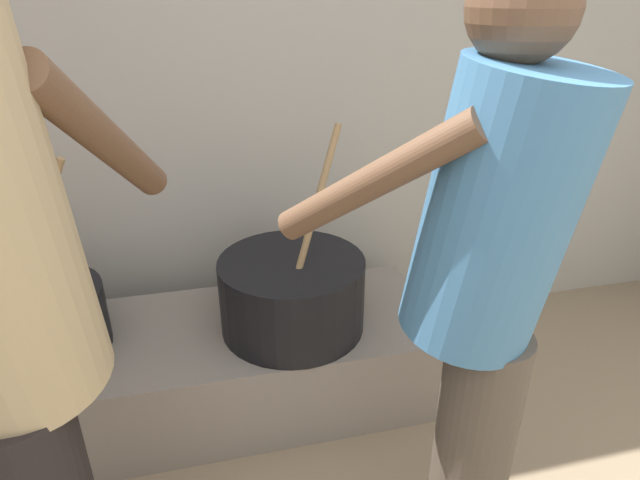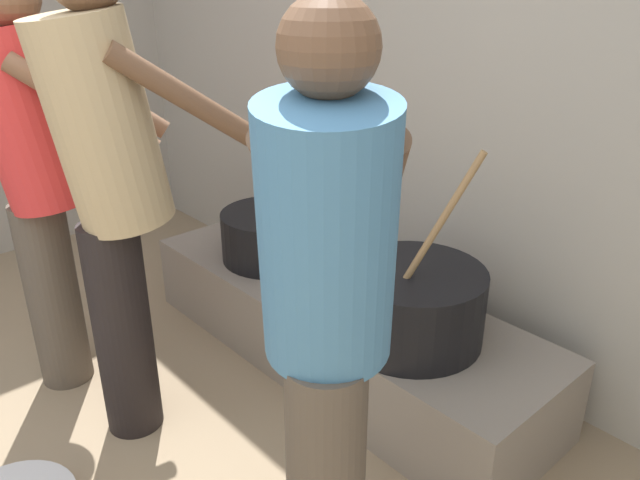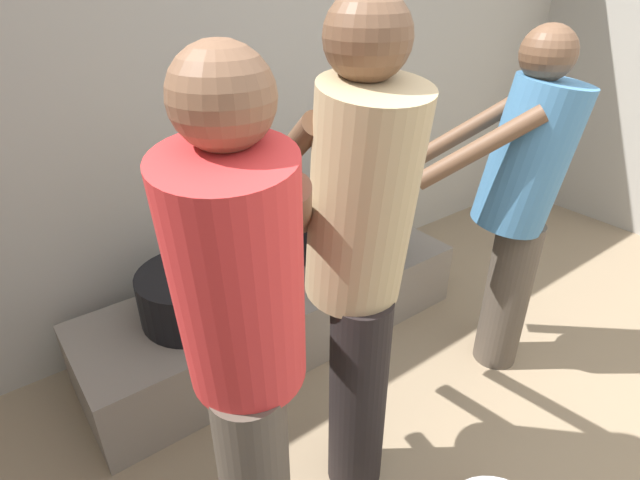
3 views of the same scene
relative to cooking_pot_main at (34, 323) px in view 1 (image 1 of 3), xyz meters
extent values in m
cube|color=#9E998E|center=(0.70, 0.52, 0.76)|extent=(5.24, 0.20, 2.44)
cube|color=slate|center=(0.43, 0.00, -0.29)|extent=(1.92, 0.60, 0.34)
cylinder|color=black|center=(0.00, 0.00, 0.00)|extent=(0.46, 0.46, 0.22)
cylinder|color=#937047|center=(0.08, 0.00, 0.31)|extent=(0.26, 0.06, 0.51)
cylinder|color=black|center=(0.87, -0.05, 0.02)|extent=(0.51, 0.51, 0.27)
cylinder|color=#937047|center=(0.96, -0.05, 0.35)|extent=(0.22, 0.17, 0.51)
cylinder|color=#4C4238|center=(1.20, -0.77, -0.09)|extent=(0.20, 0.20, 0.74)
cylinder|color=teal|center=(1.18, -0.75, 0.58)|extent=(0.48, 0.48, 0.64)
sphere|color=brown|center=(1.17, -0.74, 0.98)|extent=(0.21, 0.21, 0.21)
cylinder|color=brown|center=(1.11, -0.49, 0.65)|extent=(0.37, 0.37, 0.35)
cylinder|color=brown|center=(0.92, -0.68, 0.65)|extent=(0.37, 0.37, 0.35)
cylinder|color=brown|center=(0.42, -0.61, 0.75)|extent=(0.19, 0.49, 0.37)
camera|label=1|loc=(0.58, -1.65, 1.01)|focal=29.79mm
camera|label=2|loc=(2.07, -1.57, 1.11)|focal=34.63mm
camera|label=3|loc=(-0.64, -1.76, 1.26)|focal=28.06mm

